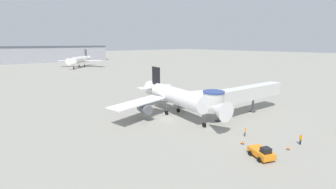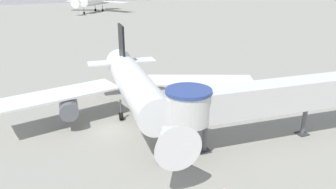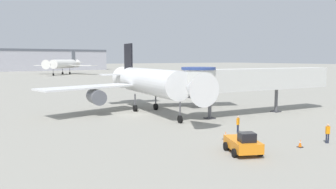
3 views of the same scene
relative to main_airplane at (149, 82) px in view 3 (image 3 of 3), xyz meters
The scene contains 9 objects.
ground_plane 5.20m from the main_airplane, 169.46° to the right, with size 800.00×800.00×0.00m, color gray.
main_airplane is the anchor object (origin of this frame).
jet_bridge 13.62m from the main_airplane, 41.17° to the right, with size 23.46×5.32×6.36m.
pushback_tug_orange 21.87m from the main_airplane, 99.78° to the right, with size 3.18×3.96×1.81m.
traffic_cone_apron_front 22.98m from the main_airplane, 85.78° to the right, with size 0.41×0.41×0.68m.
traffic_cone_near_nose 17.72m from the main_airplane, 95.79° to the right, with size 0.46×0.46×0.76m.
ground_crew_marshaller 23.78m from the main_airplane, 78.19° to the right, with size 0.38×0.34×1.73m.
ground_crew_wing_walker 16.22m from the main_airplane, 85.88° to the right, with size 0.37×0.29×1.70m.
background_jet_gray_tail 115.37m from the main_airplane, 80.34° to the left, with size 25.01×25.07×11.10m.
Camera 3 is at (-19.00, -38.52, 7.41)m, focal length 35.00 mm.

